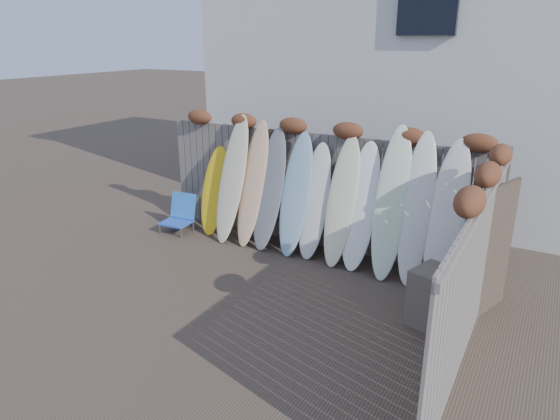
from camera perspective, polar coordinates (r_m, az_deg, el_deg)
The scene contains 18 objects.
ground at distance 7.18m, azimuth -4.80°, elevation -10.33°, with size 80.00×80.00×0.00m, color #493A2D.
back_fence at distance 8.63m, azimuth 4.26°, elevation 3.36°, with size 6.05×0.28×2.24m.
right_fence at distance 5.91m, azimuth 21.35°, elevation -6.01°, with size 0.28×4.40×2.24m.
house at distance 12.03m, azimuth 15.34°, elevation 16.97°, with size 8.50×5.50×6.33m.
beach_chair at distance 9.71m, azimuth -11.38°, elevation -0.46°, with size 0.57×0.61×0.71m.
wooden_crate at distance 6.72m, azimuth 17.72°, elevation -9.75°, with size 0.65×0.54×0.76m, color #6D5852.
lattice_panel at distance 6.97m, azimuth 22.73°, elevation -4.56°, with size 0.05×1.20×1.80m, color #413527.
surfboard_0 at distance 9.38m, azimuth -7.51°, elevation 2.19°, with size 0.54×0.07×1.69m, color yellow.
surfboard_1 at distance 8.96m, azimuth -5.49°, elevation 3.51°, with size 0.53×0.07×2.34m, color beige.
surfboard_2 at distance 8.78m, azimuth -3.13°, elevation 2.98°, with size 0.49×0.07×2.26m, color #F8D78E.
surfboard_3 at distance 8.61m, azimuth -1.23°, elevation 2.36°, with size 0.53×0.07×2.16m, color slate.
surfboard_4 at distance 8.38m, azimuth 1.81°, elevation 1.78°, with size 0.52×0.07×2.13m, color #82AAC0.
surfboard_5 at distance 8.29m, azimuth 3.97°, elevation 1.00°, with size 0.50×0.07×1.97m, color silver.
surfboard_6 at distance 8.04m, azimuth 7.05°, elevation 0.98°, with size 0.49×0.07×2.16m, color #EEEDBB.
surfboard_7 at distance 7.95m, azimuth 9.21°, elevation 0.38°, with size 0.54×0.07×2.08m, color white.
surfboard_8 at distance 7.73m, azimuth 12.60°, elevation 0.76°, with size 0.51×0.07×2.39m, color #D6F1C8.
surfboard_9 at distance 7.66m, azimuth 15.38°, elevation 0.14°, with size 0.47×0.07×2.33m, color silver.
surfboard_10 at distance 7.59m, azimuth 18.53°, elevation -0.64°, with size 0.53×0.07×2.26m, color white.
Camera 1 is at (3.58, -5.13, 3.52)m, focal length 32.00 mm.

